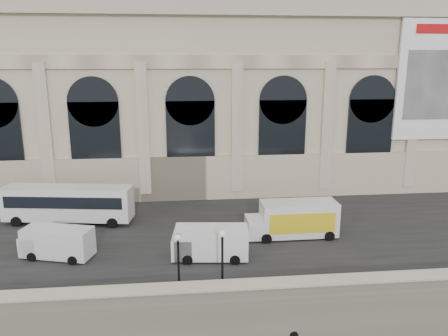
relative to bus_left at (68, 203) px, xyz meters
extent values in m
cube|color=#79715D|center=(15.89, 18.91, -5.00)|extent=(160.00, 70.00, 6.00)
cube|color=#2D2D2D|center=(15.89, -2.09, -1.97)|extent=(160.00, 24.00, 0.06)
cube|color=#79715D|center=(15.89, -15.49, -1.45)|extent=(160.00, 1.20, 1.10)
cube|color=beige|center=(15.89, -15.49, -0.85)|extent=(160.00, 1.40, 0.12)
cube|color=beige|center=(9.89, 14.91, 9.00)|extent=(68.00, 18.00, 22.00)
cube|color=beige|center=(9.89, 5.76, 0.50)|extent=(68.60, 0.40, 5.00)
cube|color=beige|center=(9.89, 5.61, 18.80)|extent=(69.00, 0.80, 2.40)
cube|color=beige|center=(9.89, 5.76, 13.00)|extent=(68.00, 0.30, 1.40)
cube|color=beige|center=(-3.11, 5.66, 6.00)|extent=(1.20, 0.50, 14.00)
cube|color=black|center=(1.89, 5.73, 4.50)|extent=(5.20, 0.25, 9.00)
cylinder|color=black|center=(1.89, 5.73, 9.00)|extent=(5.20, 0.25, 5.20)
cube|color=beige|center=(6.89, 5.66, 6.00)|extent=(1.20, 0.50, 14.00)
cube|color=black|center=(11.89, 5.73, 4.50)|extent=(5.20, 0.25, 9.00)
cylinder|color=black|center=(11.89, 5.73, 9.00)|extent=(5.20, 0.25, 5.20)
cube|color=beige|center=(16.89, 5.66, 6.00)|extent=(1.20, 0.50, 14.00)
cube|color=black|center=(21.89, 5.73, 4.50)|extent=(5.20, 0.25, 9.00)
cylinder|color=black|center=(21.89, 5.73, 9.00)|extent=(5.20, 0.25, 5.20)
cube|color=beige|center=(26.89, 5.66, 6.00)|extent=(1.20, 0.50, 14.00)
cube|color=black|center=(31.89, 5.73, 4.50)|extent=(5.20, 0.25, 9.00)
cylinder|color=black|center=(31.89, 5.73, 9.00)|extent=(5.20, 0.25, 5.20)
cube|color=beige|center=(36.89, 5.66, 6.00)|extent=(1.20, 0.50, 14.00)
cube|color=white|center=(38.89, 5.46, 11.00)|extent=(9.00, 0.35, 13.00)
cube|color=#B70C0D|center=(38.89, 5.26, 16.40)|extent=(6.00, 0.06, 1.00)
cube|color=gray|center=(38.39, 5.26, 10.50)|extent=(6.20, 0.06, 7.50)
cube|color=silver|center=(0.01, 0.00, 0.01)|extent=(12.32, 4.22, 3.12)
cube|color=black|center=(-5.99, 0.87, 0.31)|extent=(0.41, 2.30, 1.21)
cube|color=black|center=(-0.17, -1.29, 0.41)|extent=(10.98, 1.67, 1.11)
cube|color=black|center=(0.20, 1.28, 0.41)|extent=(10.98, 1.67, 1.11)
cylinder|color=black|center=(-4.65, -0.60, -1.50)|extent=(1.04, 0.44, 1.01)
cylinder|color=black|center=(-4.29, 1.89, -1.50)|extent=(1.04, 0.44, 1.01)
cylinder|color=black|center=(4.32, -1.90, -1.50)|extent=(1.04, 0.44, 1.01)
cylinder|color=black|center=(4.68, 0.60, -1.50)|extent=(1.04, 0.44, 1.01)
cube|color=silver|center=(13.00, -9.16, -0.59)|extent=(5.84, 2.76, 2.40)
cube|color=silver|center=(10.75, -8.93, -0.96)|extent=(1.80, 2.34, 1.67)
cube|color=black|center=(10.17, -8.87, -0.38)|extent=(0.25, 1.88, 0.84)
cylinder|color=black|center=(11.09, -10.07, -1.61)|extent=(0.82, 0.34, 0.79)
cylinder|color=black|center=(11.32, -7.89, -1.61)|extent=(0.82, 0.34, 0.79)
cylinder|color=black|center=(14.69, -10.44, -1.61)|extent=(0.82, 0.34, 0.79)
cylinder|color=black|center=(14.91, -8.25, -1.61)|extent=(0.82, 0.34, 0.79)
cube|color=silver|center=(1.04, -7.75, -0.67)|extent=(5.69, 3.46, 2.27)
cube|color=silver|center=(-1.01, -7.17, -1.02)|extent=(2.00, 2.40, 1.58)
cube|color=black|center=(-1.54, -7.01, -0.48)|extent=(0.55, 1.72, 0.79)
cylinder|color=black|center=(-0.89, -8.28, -1.63)|extent=(0.79, 0.44, 0.75)
cylinder|color=black|center=(-0.32, -6.29, -1.63)|extent=(0.79, 0.44, 0.75)
cylinder|color=black|center=(2.39, -9.22, -1.63)|extent=(0.79, 0.44, 0.75)
cylinder|color=black|center=(2.96, -7.22, -1.63)|extent=(0.79, 0.44, 0.75)
cube|color=silver|center=(20.94, -5.47, -0.30)|extent=(6.62, 2.57, 2.97)
cube|color=gold|center=(20.94, -6.77, -0.30)|extent=(5.73, 0.09, 1.76)
cube|color=#B70C0D|center=(20.94, -6.77, -0.30)|extent=(3.30, 0.06, 0.66)
cube|color=silver|center=(17.19, -5.49, -0.96)|extent=(1.77, 2.43, 1.65)
cylinder|color=black|center=(17.86, -6.76, -1.56)|extent=(0.88, 0.31, 0.88)
cylinder|color=black|center=(17.85, -4.22, -1.56)|extent=(0.88, 0.31, 0.88)
cylinder|color=black|center=(23.37, -6.73, -1.56)|extent=(0.88, 0.31, 0.88)
cylinder|color=black|center=(23.35, -4.19, -1.56)|extent=(0.88, 0.31, 0.88)
cylinder|color=black|center=(10.45, -13.51, -1.82)|extent=(0.40, 0.40, 0.36)
cylinder|color=black|center=(10.45, -13.51, -0.18)|extent=(0.15, 0.15, 3.64)
sphere|color=beige|center=(10.45, -13.51, 1.73)|extent=(0.40, 0.40, 0.40)
cylinder|color=black|center=(13.36, -14.18, -1.80)|extent=(0.45, 0.45, 0.41)
cylinder|color=black|center=(13.36, -14.18, 0.02)|extent=(0.16, 0.16, 4.06)
sphere|color=beige|center=(13.36, -14.18, 2.15)|extent=(0.45, 0.45, 0.45)
camera|label=1|loc=(10.77, -40.68, 13.19)|focal=35.00mm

